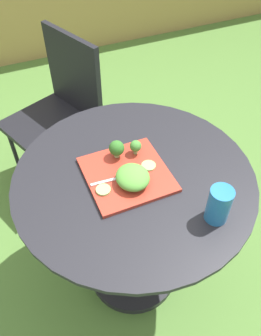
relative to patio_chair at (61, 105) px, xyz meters
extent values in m
plane|color=#4C7533|center=(0.08, -0.83, -0.53)|extent=(12.00, 12.00, 0.00)
cylinder|color=black|center=(0.08, -0.83, 0.21)|extent=(0.89, 0.89, 0.02)
cylinder|color=black|center=(0.08, -0.83, -0.14)|extent=(0.06, 0.06, 0.69)
cylinder|color=black|center=(0.08, -0.83, -0.51)|extent=(0.44, 0.44, 0.04)
cube|color=black|center=(-0.08, -0.03, -0.09)|extent=(0.57, 0.57, 0.03)
cube|color=black|center=(0.10, 0.04, 0.15)|extent=(0.19, 0.40, 0.45)
cylinder|color=black|center=(-0.32, 0.06, -0.31)|extent=(0.02, 0.02, 0.43)
cylinder|color=black|center=(-0.18, -0.27, -0.31)|extent=(0.02, 0.02, 0.43)
cylinder|color=black|center=(0.01, 0.20, -0.31)|extent=(0.02, 0.02, 0.43)
cylinder|color=black|center=(0.15, -0.13, -0.31)|extent=(0.02, 0.02, 0.43)
cube|color=#AD3323|center=(0.05, -0.82, 0.23)|extent=(0.29, 0.29, 0.01)
cylinder|color=#236BA8|center=(0.25, -1.11, 0.29)|extent=(0.08, 0.08, 0.13)
cylinder|color=#1E5B8F|center=(0.25, -1.11, 0.27)|extent=(0.07, 0.07, 0.09)
cube|color=silver|center=(-0.03, -0.83, 0.24)|extent=(0.11, 0.02, 0.00)
cube|color=silver|center=(0.04, -0.83, 0.24)|extent=(0.05, 0.03, 0.00)
ellipsoid|color=#519338|center=(0.05, -0.87, 0.27)|extent=(0.12, 0.13, 0.06)
cylinder|color=#99B770|center=(0.12, -0.74, 0.25)|extent=(0.02, 0.02, 0.02)
sphere|color=#427F33|center=(0.12, -0.74, 0.27)|extent=(0.04, 0.04, 0.04)
cylinder|color=#99B770|center=(0.05, -0.73, 0.25)|extent=(0.02, 0.02, 0.02)
sphere|color=#2D6623|center=(0.05, -0.73, 0.28)|extent=(0.06, 0.06, 0.06)
cylinder|color=#8EB766|center=(0.14, -0.82, 0.24)|extent=(0.05, 0.05, 0.01)
cylinder|color=#8EB766|center=(-0.05, -0.87, 0.24)|extent=(0.05, 0.05, 0.01)
camera|label=1|loc=(-0.27, -1.62, 1.17)|focal=37.40mm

